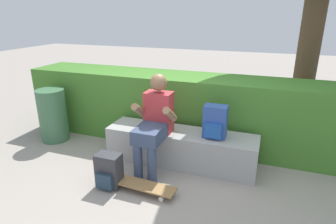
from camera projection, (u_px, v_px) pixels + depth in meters
ground_plane at (171, 178)px, 3.43m from camera, size 24.00×24.00×0.00m
bench_main at (181, 147)px, 3.71m from camera, size 1.95×0.48×0.45m
person_skater at (155, 120)px, 3.46m from camera, size 0.49×0.62×1.20m
skateboard_near_person at (141, 185)px, 3.15m from camera, size 0.81×0.25×0.09m
backpack_on_bench at (215, 122)px, 3.42m from camera, size 0.28×0.23×0.40m
backpack_on_ground at (109, 171)px, 3.21m from camera, size 0.28×0.23×0.40m
hedge_row at (217, 113)px, 4.11m from camera, size 6.01×0.75×1.03m
trash_bin at (53, 115)px, 4.33m from camera, size 0.42×0.42×0.81m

